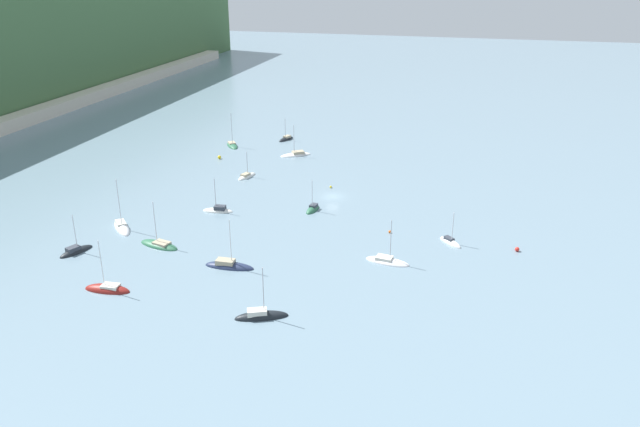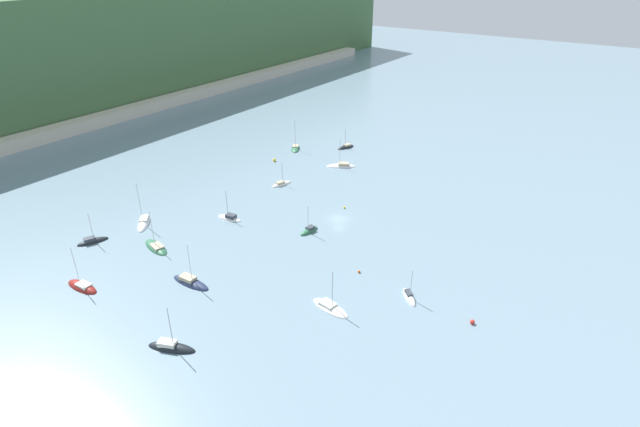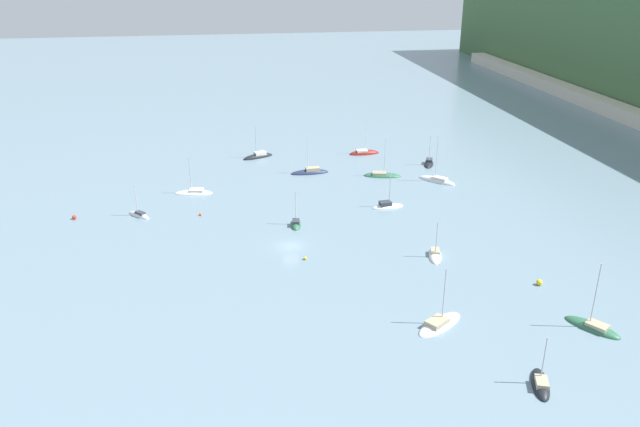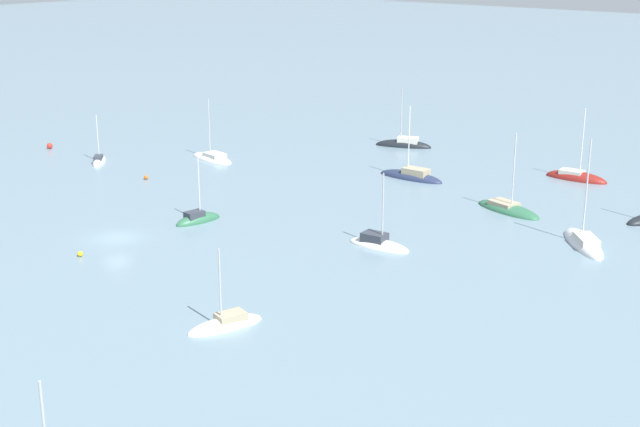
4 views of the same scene
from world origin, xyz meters
TOP-DOWN VIEW (x-y plane):
  - ground_plane at (0.00, 0.00)m, footprint 600.00×600.00m
  - sailboat_0 at (40.62, 23.53)m, footprint 6.31×3.84m
  - sailboat_1 at (-32.00, 24.08)m, footprint 4.66×8.58m
  - sailboat_2 at (-14.15, 20.49)m, footprint 2.87×6.43m
  - sailboat_3 at (-8.57, 2.06)m, footprint 5.33×2.54m
  - sailboat_4 at (-26.71, 34.82)m, footprint 7.90×7.57m
  - sailboat_5 at (-36.50, 8.80)m, footprint 2.87×8.58m
  - sailboat_6 at (-27.90, -16.39)m, footprint 3.84×7.96m
  - sailboat_7 at (-48.68, 23.94)m, footprint 2.94×7.58m
  - sailboat_8 at (-38.17, 36.86)m, footprint 6.61×4.30m
  - sailboat_9 at (7.43, 22.60)m, footprint 6.33×3.66m
  - sailboat_10 at (30.86, 35.87)m, footprint 7.49×6.26m
  - sailboat_11 at (-17.43, -26.18)m, footprint 4.83×4.81m
  - sailboat_12 at (-49.97, -1.74)m, footprint 5.02×7.97m
  - sailboat_13 at (26.92, 16.46)m, footprint 6.96×8.37m
  - mooring_buoy_0 at (19.03, 34.54)m, footprint 0.89×0.89m
  - mooring_buoy_1 at (-15.84, -14.91)m, footprint 0.52×0.52m
  - mooring_buoy_2 at (-17.89, -37.74)m, footprint 0.78×0.78m
  - mooring_buoy_3 at (5.25, 1.73)m, footprint 0.50×0.50m

SIDE VIEW (x-z plane):
  - ground_plane at x=0.00m, z-range 0.00..0.00m
  - sailboat_1 at x=-32.00m, z-range -4.49..4.62m
  - sailboat_7 at x=-48.68m, z-range -4.69..4.83m
  - sailboat_6 at x=-27.90m, z-range -4.13..4.29m
  - sailboat_10 at x=30.86m, z-range -4.94..5.10m
  - sailboat_4 at x=-26.71m, z-range -5.37..5.53m
  - sailboat_11 at x=-17.43m, z-range -3.33..3.50m
  - sailboat_9 at x=7.43m, z-range -3.31..3.48m
  - sailboat_0 at x=40.62m, z-range -3.43..3.60m
  - sailboat_3 at x=-8.57m, z-range -3.58..3.78m
  - sailboat_13 at x=26.92m, z-range -4.30..4.51m
  - sailboat_12 at x=-49.97m, z-range -4.36..4.58m
  - sailboat_8 at x=-38.17m, z-range -3.71..3.94m
  - sailboat_5 at x=-36.50m, z-range -4.61..4.84m
  - sailboat_2 at x=-14.15m, z-range -3.73..4.00m
  - mooring_buoy_3 at x=5.25m, z-range 0.00..0.50m
  - mooring_buoy_1 at x=-15.84m, z-range 0.00..0.52m
  - mooring_buoy_2 at x=-17.89m, z-range 0.00..0.78m
  - mooring_buoy_0 at x=19.03m, z-range 0.00..0.89m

